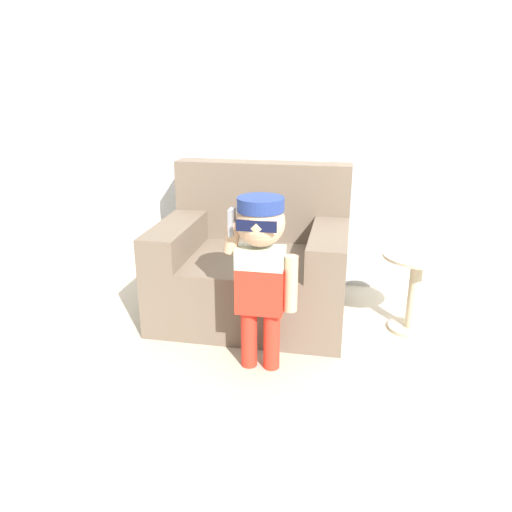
# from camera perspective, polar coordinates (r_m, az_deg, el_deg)

# --- Properties ---
(ground_plane) EXTENTS (10.00, 10.00, 0.00)m
(ground_plane) POSITION_cam_1_polar(r_m,az_deg,el_deg) (3.25, 3.61, -6.51)
(ground_plane) COLOR #BCB29E
(wall_back) EXTENTS (10.00, 0.05, 2.60)m
(wall_back) POSITION_cam_1_polar(r_m,az_deg,el_deg) (3.49, 5.37, 17.42)
(wall_back) COLOR silver
(wall_back) RESTS_ON ground_plane
(armchair) EXTENTS (1.15, 0.87, 0.92)m
(armchair) POSITION_cam_1_polar(r_m,az_deg,el_deg) (3.15, -0.21, -1.04)
(armchair) COLOR #6B5B4C
(armchair) RESTS_ON ground_plane
(person_child) EXTENTS (0.37, 0.28, 0.91)m
(person_child) POSITION_cam_1_polar(r_m,az_deg,el_deg) (2.43, 0.56, -0.23)
(person_child) COLOR red
(person_child) RESTS_ON ground_plane
(side_table) EXTENTS (0.40, 0.40, 0.48)m
(side_table) POSITION_cam_1_polar(r_m,az_deg,el_deg) (3.07, 17.72, -3.17)
(side_table) COLOR beige
(side_table) RESTS_ON ground_plane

